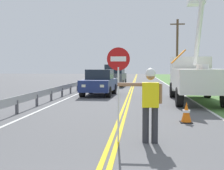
# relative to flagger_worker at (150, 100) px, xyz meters

# --- Properties ---
(centerline_yellow_left) EXTENTS (0.11, 110.00, 0.01)m
(centerline_yellow_left) POSITION_rel_flagger_worker_xyz_m (-0.98, 15.18, -1.04)
(centerline_yellow_left) COLOR yellow
(centerline_yellow_left) RESTS_ON ground
(centerline_yellow_right) EXTENTS (0.11, 110.00, 0.01)m
(centerline_yellow_right) POSITION_rel_flagger_worker_xyz_m (-0.80, 15.18, -1.04)
(centerline_yellow_right) COLOR yellow
(centerline_yellow_right) RESTS_ON ground
(edge_line_right) EXTENTS (0.12, 110.00, 0.01)m
(edge_line_right) POSITION_rel_flagger_worker_xyz_m (2.71, 15.18, -1.04)
(edge_line_right) COLOR silver
(edge_line_right) RESTS_ON ground
(edge_line_left) EXTENTS (0.12, 110.00, 0.01)m
(edge_line_left) POSITION_rel_flagger_worker_xyz_m (-4.49, 15.18, -1.04)
(edge_line_left) COLOR silver
(edge_line_left) RESTS_ON ground
(flagger_worker) EXTENTS (1.09, 0.25, 1.83)m
(flagger_worker) POSITION_rel_flagger_worker_xyz_m (0.00, 0.00, 0.00)
(flagger_worker) COLOR #2D2D33
(flagger_worker) RESTS_ON ground
(stop_sign_paddle) EXTENTS (0.56, 0.04, 2.33)m
(stop_sign_paddle) POSITION_rel_flagger_worker_xyz_m (-0.77, -0.00, 0.66)
(stop_sign_paddle) COLOR silver
(stop_sign_paddle) RESTS_ON ground
(utility_bucket_truck) EXTENTS (2.89, 6.89, 5.96)m
(utility_bucket_truck) POSITION_rel_flagger_worker_xyz_m (2.74, 9.18, 0.38)
(utility_bucket_truck) COLOR white
(utility_bucket_truck) RESTS_ON ground
(oncoming_sedan_nearest) EXTENTS (2.07, 4.18, 1.70)m
(oncoming_sedan_nearest) POSITION_rel_flagger_worker_xyz_m (-2.87, 11.95, -0.21)
(oncoming_sedan_nearest) COLOR navy
(oncoming_sedan_nearest) RESTS_ON ground
(oncoming_suv_second) EXTENTS (2.08, 4.68, 2.10)m
(oncoming_suv_second) POSITION_rel_flagger_worker_xyz_m (-2.62, 21.39, 0.01)
(oncoming_suv_second) COLOR #4C5156
(oncoming_suv_second) RESTS_ON ground
(utility_pole_mid) EXTENTS (1.80, 0.28, 7.82)m
(utility_pole_mid) POSITION_rel_flagger_worker_xyz_m (4.47, 30.41, 3.04)
(utility_pole_mid) COLOR brown
(utility_pole_mid) RESTS_ON ground
(traffic_cone_lead) EXTENTS (0.40, 0.40, 0.70)m
(traffic_cone_lead) POSITION_rel_flagger_worker_xyz_m (1.31, 2.75, -0.71)
(traffic_cone_lead) COLOR orange
(traffic_cone_lead) RESTS_ON ground
(guardrail_left_shoulder) EXTENTS (0.10, 32.00, 0.71)m
(guardrail_left_shoulder) POSITION_rel_flagger_worker_xyz_m (-5.09, 12.00, -0.53)
(guardrail_left_shoulder) COLOR #9EA0A3
(guardrail_left_shoulder) RESTS_ON ground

